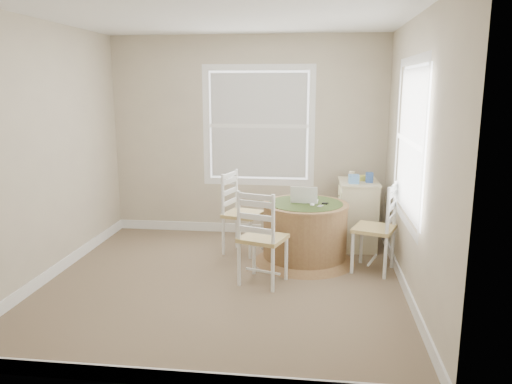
# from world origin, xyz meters

# --- Properties ---
(room) EXTENTS (3.64, 3.64, 2.64)m
(room) POSITION_xyz_m (0.17, 0.16, 1.30)
(room) COLOR #7F6D51
(room) RESTS_ON ground
(round_table) EXTENTS (1.14, 1.14, 0.68)m
(round_table) POSITION_xyz_m (0.80, 0.75, 0.37)
(round_table) COLOR olive
(round_table) RESTS_ON ground
(chair_left) EXTENTS (0.50, 0.51, 0.95)m
(chair_left) POSITION_xyz_m (0.06, 0.98, 0.47)
(chair_left) COLOR white
(chair_left) RESTS_ON ground
(chair_near) EXTENTS (0.52, 0.51, 0.95)m
(chair_near) POSITION_xyz_m (0.40, 0.06, 0.47)
(chair_near) COLOR white
(chair_near) RESTS_ON ground
(chair_right) EXTENTS (0.52, 0.53, 0.95)m
(chair_right) POSITION_xyz_m (1.54, 0.54, 0.47)
(chair_right) COLOR white
(chair_right) RESTS_ON ground
(laptop) EXTENTS (0.31, 0.28, 0.21)m
(laptop) POSITION_xyz_m (0.79, 0.79, 0.71)
(laptop) COLOR white
(laptop) RESTS_ON round_table
(mouse) EXTENTS (0.08, 0.10, 0.03)m
(mouse) POSITION_xyz_m (0.88, 0.66, 0.69)
(mouse) COLOR white
(mouse) RESTS_ON round_table
(phone) EXTENTS (0.07, 0.10, 0.02)m
(phone) POSITION_xyz_m (0.96, 0.61, 0.68)
(phone) COLOR #B7BABF
(phone) RESTS_ON round_table
(keys) EXTENTS (0.07, 0.07, 0.02)m
(keys) POSITION_xyz_m (1.02, 0.72, 0.68)
(keys) COLOR black
(keys) RESTS_ON round_table
(corner_chest) EXTENTS (0.49, 0.64, 0.83)m
(corner_chest) POSITION_xyz_m (1.42, 1.35, 0.42)
(corner_chest) COLOR beige
(corner_chest) RESTS_ON ground
(tissue_box) EXTENTS (0.12, 0.12, 0.10)m
(tissue_box) POSITION_xyz_m (1.35, 1.19, 0.88)
(tissue_box) COLOR #5A8FCD
(tissue_box) RESTS_ON corner_chest
(box_yellow) EXTENTS (0.15, 0.10, 0.06)m
(box_yellow) POSITION_xyz_m (1.50, 1.39, 0.86)
(box_yellow) COLOR gold
(box_yellow) RESTS_ON corner_chest
(box_blue) EXTENTS (0.08, 0.08, 0.12)m
(box_blue) POSITION_xyz_m (1.55, 1.26, 0.89)
(box_blue) COLOR #335499
(box_blue) RESTS_ON corner_chest
(cup_cream) EXTENTS (0.07, 0.07, 0.09)m
(cup_cream) POSITION_xyz_m (1.35, 1.52, 0.88)
(cup_cream) COLOR beige
(cup_cream) RESTS_ON corner_chest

